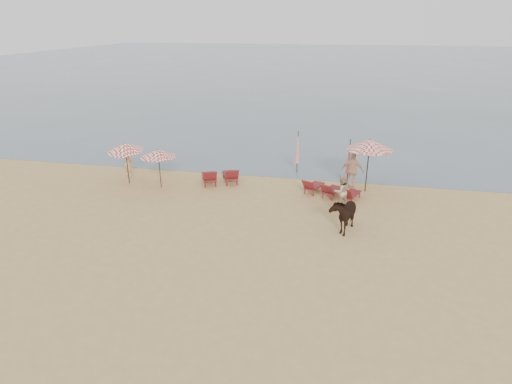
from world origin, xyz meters
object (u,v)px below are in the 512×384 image
umbrella_closed_left (298,147)px  umbrella_open_right (370,144)px  beachgoer_right_b (353,171)px  umbrella_open_left_b (125,147)px  umbrella_open_left_a (158,153)px  lounger_cluster_left (220,176)px  beachgoer_left (127,162)px  umbrella_closed_right (349,157)px  beachgoer_right_a (341,191)px  cow (344,213)px  lounger_cluster_right (331,190)px

umbrella_closed_left → umbrella_open_right: bearing=-30.8°
beachgoer_right_b → umbrella_open_left_b: bearing=24.2°
umbrella_open_left_a → umbrella_open_left_b: (-1.91, 0.22, 0.15)m
lounger_cluster_left → beachgoer_left: (-5.39, 0.22, 0.38)m
umbrella_closed_right → umbrella_open_right: bearing=-42.1°
umbrella_open_right → umbrella_closed_right: (-0.92, 0.83, -0.96)m
umbrella_open_left_b → beachgoer_right_b: (11.69, 1.56, -1.02)m
beachgoer_right_a → beachgoer_right_b: 2.53m
umbrella_open_left_a → cow: size_ratio=1.14×
umbrella_open_left_b → cow: 11.84m
cow → beachgoer_right_b: size_ratio=0.92×
beachgoer_left → beachgoer_right_a: 11.90m
lounger_cluster_right → umbrella_closed_right: 2.40m
lounger_cluster_left → umbrella_open_right: size_ratio=0.85×
beachgoer_right_a → umbrella_closed_left: bearing=-93.4°
lounger_cluster_right → beachgoer_right_b: beachgoer_right_b is taller
umbrella_closed_left → beachgoer_right_b: (3.06, -1.96, -0.51)m
lounger_cluster_left → umbrella_closed_left: (3.81, 2.64, 1.04)m
lounger_cluster_left → beachgoer_right_a: size_ratio=1.53×
umbrella_open_left_a → beachgoer_left: (-2.48, 1.31, -1.03)m
cow → umbrella_open_left_b: bearing=178.1°
beachgoer_left → umbrella_closed_left: bearing=-153.7°
lounger_cluster_left → umbrella_closed_left: size_ratio=0.97×
umbrella_closed_left → cow: bearing=-68.7°
lounger_cluster_right → umbrella_closed_left: 4.08m
umbrella_closed_right → beachgoer_left: umbrella_closed_right is taller
beachgoer_right_b → umbrella_open_left_a: bearing=26.9°
cow → beachgoer_left: 12.66m
lounger_cluster_left → beachgoer_right_a: bearing=-38.6°
beachgoer_right_a → lounger_cluster_left: bearing=-48.8°
umbrella_open_left_b → cow: bearing=-8.2°
umbrella_open_right → umbrella_open_left_b: bearing=-175.3°
umbrella_closed_right → beachgoer_right_a: umbrella_closed_right is taller
umbrella_open_left_b → umbrella_open_right: (12.39, 1.28, 0.48)m
umbrella_open_right → umbrella_closed_right: bearing=136.7°
umbrella_open_left_b → beachgoer_right_a: 11.27m
umbrella_open_left_a → umbrella_closed_left: (6.73, 3.73, -0.37)m
umbrella_closed_right → beachgoer_left: (-12.04, -1.02, -0.70)m
lounger_cluster_right → lounger_cluster_left: bearing=-164.7°
umbrella_closed_left → umbrella_closed_right: umbrella_closed_right is taller
lounger_cluster_left → umbrella_open_left_a: 3.41m
umbrella_open_left_a → cow: bearing=-16.1°
umbrella_open_left_b → umbrella_closed_right: bearing=18.5°
lounger_cluster_right → umbrella_open_right: 2.94m
beachgoer_left → beachgoer_right_a: size_ratio=1.08×
umbrella_open_left_a → beachgoer_left: umbrella_open_left_a is taller
lounger_cluster_right → umbrella_open_left_a: size_ratio=1.42×
umbrella_open_left_a → beachgoer_right_a: size_ratio=1.34×
umbrella_open_right → cow: 5.01m
umbrella_open_left_b → umbrella_closed_right: size_ratio=0.93×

